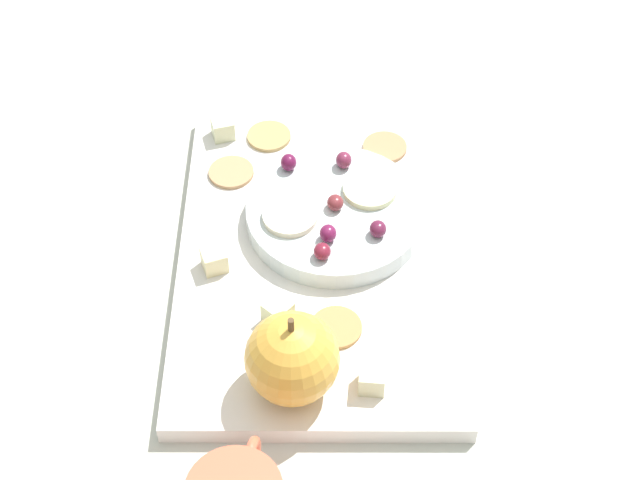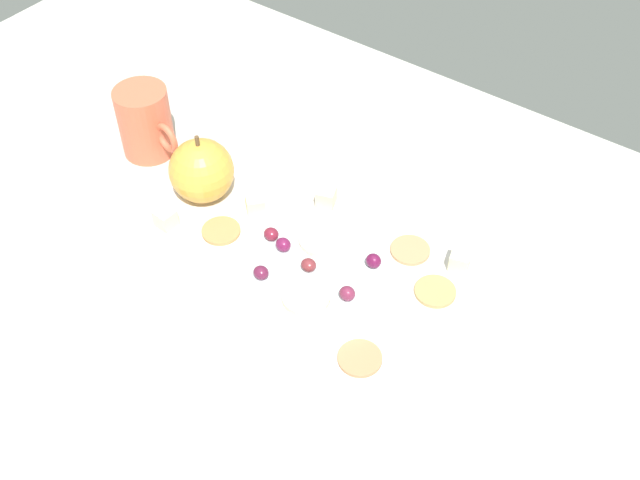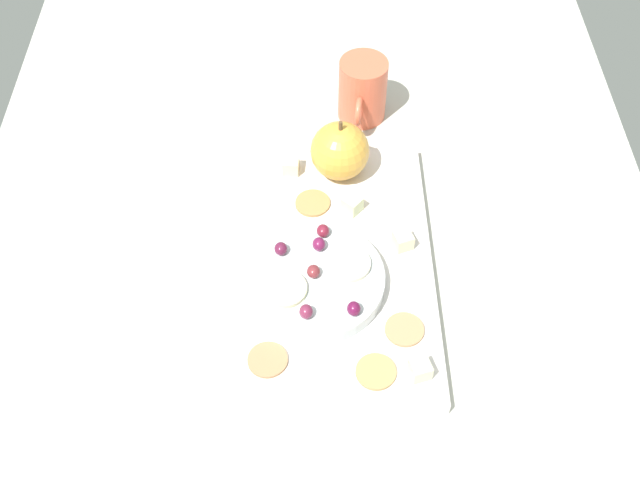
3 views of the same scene
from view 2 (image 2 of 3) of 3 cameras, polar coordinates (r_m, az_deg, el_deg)
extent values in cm
cube|color=beige|center=(87.32, -2.56, -3.73)|extent=(140.21, 89.13, 3.89)
cube|color=silver|center=(85.88, -1.90, -1.87)|extent=(38.39, 25.52, 1.89)
cylinder|color=silver|center=(82.41, -0.65, -2.53)|extent=(16.69, 16.69, 1.96)
sphere|color=gold|center=(90.99, -8.76, 5.10)|extent=(7.66, 7.66, 7.66)
cylinder|color=brown|center=(88.17, -9.08, 7.26)|extent=(0.50, 0.50, 1.20)
cube|color=beige|center=(90.65, 0.46, 3.20)|extent=(2.72, 2.72, 2.12)
cube|color=beige|center=(84.96, 10.31, -1.51)|extent=(2.63, 2.63, 2.12)
cube|color=beige|center=(89.84, -11.36, 1.58)|extent=(2.30, 2.30, 2.12)
cube|color=beige|center=(90.03, -4.80, 2.63)|extent=(3.00, 3.00, 2.12)
cylinder|color=tan|center=(88.42, -7.50, 0.53)|extent=(4.46, 4.46, 0.40)
cylinder|color=tan|center=(76.76, 2.96, -8.72)|extent=(4.46, 4.46, 0.40)
cylinder|color=tan|center=(86.40, 6.68, -0.75)|extent=(4.46, 4.46, 0.40)
cylinder|color=tan|center=(82.76, 8.51, -3.78)|extent=(4.46, 4.46, 0.40)
ellipsoid|color=maroon|center=(78.40, 2.03, -3.97)|extent=(1.70, 1.53, 1.61)
ellipsoid|color=#5F1C39|center=(80.63, -4.55, -2.33)|extent=(1.70, 1.53, 1.46)
ellipsoid|color=maroon|center=(84.27, -3.63, 0.44)|extent=(1.70, 1.53, 1.41)
ellipsoid|color=maroon|center=(81.10, -0.81, -1.82)|extent=(1.70, 1.53, 1.38)
ellipsoid|color=maroon|center=(83.00, -2.73, -0.34)|extent=(1.70, 1.53, 1.55)
ellipsoid|color=#5E143A|center=(81.46, 3.98, -1.55)|extent=(1.70, 1.53, 1.61)
cylinder|color=beige|center=(84.13, 0.13, 0.07)|extent=(5.11, 5.11, 0.60)
cylinder|color=beige|center=(78.80, -1.04, -4.16)|extent=(5.11, 5.11, 0.60)
cylinder|color=#E46345|center=(101.36, -12.82, 8.54)|extent=(6.79, 6.79, 9.26)
torus|color=#E46345|center=(98.17, -11.27, 7.42)|extent=(4.08, 1.44, 4.00)
camera|label=1|loc=(1.05, -40.05, 41.44)|focal=54.54mm
camera|label=3|loc=(0.48, 79.47, 30.94)|focal=43.24mm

